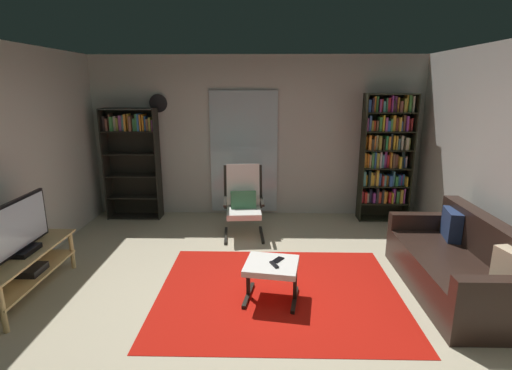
% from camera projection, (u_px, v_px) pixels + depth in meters
% --- Properties ---
extents(ground_plane, '(7.02, 7.02, 0.00)m').
position_uv_depth(ground_plane, '(251.00, 304.00, 3.92)').
color(ground_plane, beige).
extents(wall_back, '(5.60, 0.06, 2.60)m').
position_uv_depth(wall_back, '(257.00, 137.00, 6.41)').
color(wall_back, beige).
rests_on(wall_back, ground).
extents(glass_door_panel, '(1.10, 0.01, 2.00)m').
position_uv_depth(glass_door_panel, '(244.00, 153.00, 6.41)').
color(glass_door_panel, silver).
extents(area_rug, '(2.53, 2.06, 0.01)m').
position_uv_depth(area_rug, '(279.00, 292.00, 4.13)').
color(area_rug, red).
rests_on(area_rug, ground).
extents(tv_stand, '(0.40, 1.36, 0.48)m').
position_uv_depth(tv_stand, '(27.00, 267.00, 4.01)').
color(tv_stand, tan).
rests_on(tv_stand, ground).
extents(television, '(0.20, 0.87, 0.57)m').
position_uv_depth(television, '(21.00, 228.00, 3.90)').
color(television, black).
rests_on(television, tv_stand).
extents(bookshelf_near_tv, '(0.86, 0.30, 1.78)m').
position_uv_depth(bookshelf_near_tv, '(132.00, 153.00, 6.26)').
color(bookshelf_near_tv, black).
rests_on(bookshelf_near_tv, ground).
extents(bookshelf_near_sofa, '(0.78, 0.30, 2.01)m').
position_uv_depth(bookshelf_near_sofa, '(385.00, 154.00, 6.14)').
color(bookshelf_near_sofa, black).
rests_on(bookshelf_near_sofa, ground).
extents(leather_sofa, '(0.83, 1.81, 0.81)m').
position_uv_depth(leather_sofa, '(459.00, 267.00, 4.06)').
color(leather_sofa, black).
rests_on(leather_sofa, ground).
extents(lounge_armchair, '(0.61, 0.69, 1.02)m').
position_uv_depth(lounge_armchair, '(243.00, 199.00, 5.63)').
color(lounge_armchair, black).
rests_on(lounge_armchair, ground).
extents(ottoman, '(0.59, 0.56, 0.41)m').
position_uv_depth(ottoman, '(272.00, 269.00, 3.92)').
color(ottoman, white).
rests_on(ottoman, ground).
extents(tv_remote, '(0.09, 0.15, 0.02)m').
position_uv_depth(tv_remote, '(274.00, 265.00, 3.84)').
color(tv_remote, black).
rests_on(tv_remote, ottoman).
extents(cell_phone, '(0.13, 0.15, 0.01)m').
position_uv_depth(cell_phone, '(278.00, 260.00, 3.96)').
color(cell_phone, black).
rests_on(cell_phone, ottoman).
extents(wall_clock, '(0.29, 0.03, 0.29)m').
position_uv_depth(wall_clock, '(158.00, 103.00, 6.23)').
color(wall_clock, silver).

